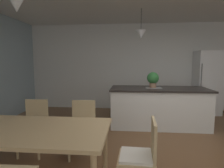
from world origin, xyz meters
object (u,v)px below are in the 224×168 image
Objects in this scene: chair_far_right at (83,126)px; kitchen_island at (158,107)px; potted_plant_on_island at (153,79)px; dining_table at (29,134)px; chair_kitchen_end at (141,155)px; chair_far_left at (34,125)px; refrigerator at (207,82)px.

chair_far_right is 2.11m from kitchen_island.
potted_plant_on_island is (-0.14, 0.00, 0.65)m from kitchen_island.
kitchen_island is (1.42, 1.56, -0.01)m from chair_far_right.
chair_kitchen_end reaches higher than dining_table.
chair_far_right is at bearing 135.51° from chair_kitchen_end.
potted_plant_on_island is at bearing 80.33° from chair_kitchen_end.
potted_plant_on_island reaches higher than chair_far_left.
chair_far_left is 0.81m from chair_far_right.
kitchen_island is (0.55, 2.41, -0.01)m from chair_kitchen_end.
chair_far_left is 2.69m from potted_plant_on_island.
potted_plant_on_island is (-1.72, -1.26, 0.20)m from refrigerator.
chair_kitchen_end is (1.68, -0.86, 0.00)m from chair_far_left.
refrigerator is at bearing 47.20° from dining_table.
kitchen_island is 0.67m from potted_plant_on_island.
refrigerator reaches higher than dining_table.
chair_kitchen_end is at bearing -120.07° from refrigerator.
potted_plant_on_island is (0.41, 2.41, 0.64)m from chair_kitchen_end.
chair_far_left is at bearing -143.48° from refrigerator.
chair_far_left is at bearing -145.11° from kitchen_island.
kitchen_island reaches higher than chair_far_left.
potted_plant_on_island is (1.69, 2.41, 0.44)m from dining_table.
refrigerator is 2.14m from potted_plant_on_island.
refrigerator is at bearing 36.34° from potted_plant_on_island.
potted_plant_on_island reaches higher than chair_far_right.
kitchen_island reaches higher than chair_kitchen_end.
refrigerator reaches higher than potted_plant_on_island.
dining_table is at bearing 179.90° from chair_kitchen_end.
dining_table is at bearing -64.44° from chair_far_left.
potted_plant_on_island is (1.28, 1.56, 0.64)m from chair_far_right.
potted_plant_on_island is at bearing 50.56° from chair_far_right.
potted_plant_on_island is at bearing -143.66° from refrigerator.
refrigerator is at bearing 38.71° from kitchen_island.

